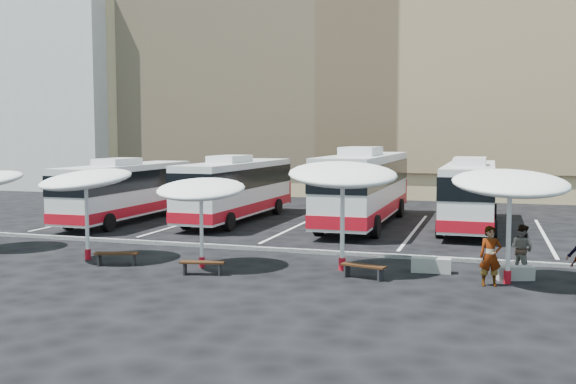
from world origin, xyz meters
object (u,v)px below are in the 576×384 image
(passenger_0, at_px, (490,256))
(wood_bench_2, at_px, (202,265))
(passenger_1, at_px, (523,249))
(wood_bench_3, at_px, (363,268))
(bus_3, at_px, (470,192))
(conc_bench_0, at_px, (431,265))
(bus_1, at_px, (237,187))
(conc_bench_1, at_px, (515,273))
(sunshade_3, at_px, (343,175))
(sunshade_1, at_px, (86,180))
(sunshade_2, at_px, (201,190))
(sunshade_4, at_px, (510,184))
(wood_bench_1, at_px, (117,255))
(bus_0, at_px, (127,189))
(bus_2, at_px, (365,185))

(passenger_0, bearing_deg, wood_bench_2, 175.22)
(wood_bench_2, distance_m, passenger_1, 10.90)
(wood_bench_3, height_order, passenger_0, passenger_0)
(bus_3, height_order, conc_bench_0, bus_3)
(bus_1, relative_size, conc_bench_1, 9.69)
(bus_3, bearing_deg, sunshade_3, -107.61)
(conc_bench_0, xyz_separation_m, passenger_1, (2.97, 0.86, 0.58))
(sunshade_1, height_order, passenger_0, sunshade_1)
(conc_bench_0, bearing_deg, bus_3, 85.43)
(bus_1, distance_m, sunshade_2, 12.66)
(bus_1, relative_size, wood_bench_2, 7.45)
(sunshade_4, height_order, wood_bench_1, sunshade_4)
(bus_3, xyz_separation_m, wood_bench_3, (-2.96, -13.17, -1.50))
(bus_0, distance_m, wood_bench_1, 12.37)
(bus_1, height_order, passenger_1, bus_1)
(wood_bench_2, bearing_deg, sunshade_2, 115.71)
(wood_bench_2, height_order, wood_bench_3, wood_bench_3)
(bus_3, relative_size, sunshade_3, 2.35)
(bus_0, bearing_deg, sunshade_4, -26.03)
(conc_bench_0, bearing_deg, passenger_0, -37.33)
(bus_2, distance_m, sunshade_2, 13.15)
(conc_bench_1, bearing_deg, bus_2, 121.73)
(bus_1, distance_m, sunshade_1, 12.24)
(wood_bench_2, bearing_deg, conc_bench_1, 13.10)
(bus_2, relative_size, wood_bench_1, 8.08)
(wood_bench_3, xyz_separation_m, passenger_0, (3.95, 0.16, 0.59))
(bus_2, bearing_deg, sunshade_4, -60.06)
(bus_3, relative_size, sunshade_4, 2.58)
(bus_3, bearing_deg, wood_bench_2, -119.79)
(sunshade_4, bearing_deg, bus_2, 119.50)
(sunshade_2, bearing_deg, sunshade_4, 3.16)
(bus_2, bearing_deg, passenger_1, -53.89)
(bus_0, bearing_deg, passenger_1, -21.00)
(bus_2, relative_size, conc_bench_0, 9.76)
(sunshade_3, height_order, conc_bench_0, sunshade_3)
(bus_1, relative_size, sunshade_3, 2.36)
(sunshade_3, bearing_deg, wood_bench_2, -153.84)
(sunshade_1, bearing_deg, sunshade_4, 2.15)
(wood_bench_1, xyz_separation_m, conc_bench_0, (10.94, 2.18, -0.12))
(sunshade_1, distance_m, sunshade_2, 4.73)
(passenger_1, bearing_deg, sunshade_1, 46.07)
(bus_2, relative_size, conc_bench_1, 10.96)
(bus_2, distance_m, bus_3, 5.34)
(sunshade_2, distance_m, passenger_1, 11.27)
(bus_2, relative_size, sunshade_3, 2.67)
(bus_0, distance_m, sunshade_4, 21.68)
(sunshade_1, relative_size, sunshade_4, 1.02)
(conc_bench_0, bearing_deg, passenger_1, 16.19)
(passenger_1, bearing_deg, conc_bench_1, 114.73)
(bus_3, xyz_separation_m, sunshade_1, (-13.52, -13.07, 1.17))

